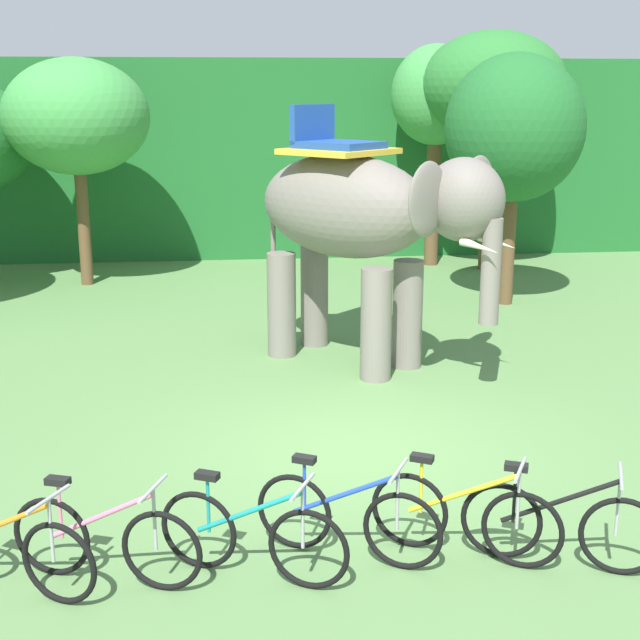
{
  "coord_description": "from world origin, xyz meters",
  "views": [
    {
      "loc": [
        -1.45,
        -9.26,
        4.02
      ],
      "look_at": [
        -0.32,
        1.0,
        1.3
      ],
      "focal_mm": 49.71,
      "sensor_mm": 36.0,
      "label": 1
    }
  ],
  "objects": [
    {
      "name": "ground_plane",
      "position": [
        0.0,
        0.0,
        0.0
      ],
      "size": [
        80.0,
        80.0,
        0.0
      ],
      "primitive_type": "plane",
      "color": "#567F47"
    },
    {
      "name": "tree_center",
      "position": [
        3.37,
        10.73,
        3.78
      ],
      "size": [
        2.02,
        2.02,
        4.96
      ],
      "color": "brown",
      "rests_on": "ground"
    },
    {
      "name": "bike_orange",
      "position": [
        -3.27,
        -2.53,
        0.39
      ],
      "size": [
        1.54,
        0.86,
        0.92
      ],
      "color": "black",
      "rests_on": "ground"
    },
    {
      "name": "bike_black",
      "position": [
        1.35,
        -2.64,
        0.39
      ],
      "size": [
        1.6,
        0.77,
        0.92
      ],
      "color": "black",
      "rests_on": "ground"
    },
    {
      "name": "foliage_hedge",
      "position": [
        0.0,
        14.81,
        2.34
      ],
      "size": [
        36.0,
        6.0,
        4.68
      ],
      "primitive_type": "cube",
      "color": "#1E6028",
      "rests_on": "ground"
    },
    {
      "name": "tree_center_left",
      "position": [
        -4.32,
        9.42,
        3.43
      ],
      "size": [
        2.93,
        2.93,
        4.61
      ],
      "color": "brown",
      "rests_on": "ground"
    },
    {
      "name": "elephant",
      "position": [
        0.54,
        3.23,
        2.2
      ],
      "size": [
        3.62,
        3.73,
        3.78
      ],
      "color": "slate",
      "rests_on": "ground"
    },
    {
      "name": "bike_blue",
      "position": [
        -0.45,
        -2.31,
        0.39
      ],
      "size": [
        1.54,
        0.86,
        0.92
      ],
      "color": "black",
      "rests_on": "ground"
    },
    {
      "name": "tree_right",
      "position": [
        3.9,
        6.76,
        3.28
      ],
      "size": [
        2.55,
        2.55,
        4.64
      ],
      "color": "brown",
      "rests_on": "ground"
    },
    {
      "name": "bike_yellow",
      "position": [
        0.58,
        -2.4,
        0.39
      ],
      "size": [
        1.53,
        0.87,
        0.92
      ],
      "color": "black",
      "rests_on": "ground"
    },
    {
      "name": "tree_left",
      "position": [
        4.45,
        10.05,
        4.03
      ],
      "size": [
        3.19,
        3.19,
        5.22
      ],
      "color": "brown",
      "rests_on": "ground"
    },
    {
      "name": "bike_pink",
      "position": [
        -2.5,
        -2.48,
        0.39
      ],
      "size": [
        1.62,
        0.72,
        0.92
      ],
      "color": "black",
      "rests_on": "ground"
    },
    {
      "name": "bike_teal",
      "position": [
        -1.28,
        -2.55,
        0.39
      ],
      "size": [
        1.57,
        0.82,
        0.92
      ],
      "color": "black",
      "rests_on": "ground"
    }
  ]
}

